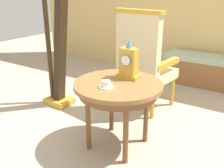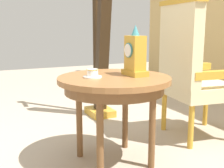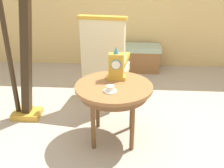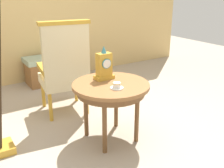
{
  "view_description": "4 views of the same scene",
  "coord_description": "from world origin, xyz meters",
  "px_view_note": "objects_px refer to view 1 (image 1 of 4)",
  "views": [
    {
      "loc": [
        1.04,
        -1.72,
        1.35
      ],
      "look_at": [
        -0.08,
        0.02,
        0.56
      ],
      "focal_mm": 40.84,
      "sensor_mm": 36.0,
      "label": 1
    },
    {
      "loc": [
        1.7,
        -0.86,
        0.92
      ],
      "look_at": [
        -0.03,
        -0.03,
        0.55
      ],
      "focal_mm": 46.46,
      "sensor_mm": 36.0,
      "label": 2
    },
    {
      "loc": [
        0.13,
        -2.24,
        1.62
      ],
      "look_at": [
        -0.01,
        0.01,
        0.59
      ],
      "focal_mm": 40.84,
      "sensor_mm": 36.0,
      "label": 3
    },
    {
      "loc": [
        -1.27,
        -2.05,
        1.47
      ],
      "look_at": [
        0.03,
        -0.03,
        0.59
      ],
      "focal_mm": 42.51,
      "sensor_mm": 36.0,
      "label": 4
    }
  ],
  "objects_px": {
    "teacup_left": "(106,85)",
    "armchair": "(143,60)",
    "harp": "(57,44)",
    "window_bench": "(200,69)",
    "side_table": "(118,91)",
    "mantel_clock": "(129,63)"
  },
  "relations": [
    {
      "from": "harp",
      "to": "window_bench",
      "type": "bearing_deg",
      "value": 53.32
    },
    {
      "from": "side_table",
      "to": "window_bench",
      "type": "bearing_deg",
      "value": 84.47
    },
    {
      "from": "side_table",
      "to": "window_bench",
      "type": "xyz_separation_m",
      "value": [
        0.19,
        1.98,
        -0.31
      ]
    },
    {
      "from": "mantel_clock",
      "to": "harp",
      "type": "relative_size",
      "value": 0.18
    },
    {
      "from": "armchair",
      "to": "window_bench",
      "type": "bearing_deg",
      "value": 74.16
    },
    {
      "from": "side_table",
      "to": "armchair",
      "type": "relative_size",
      "value": 0.66
    },
    {
      "from": "side_table",
      "to": "teacup_left",
      "type": "distance_m",
      "value": 0.17
    },
    {
      "from": "teacup_left",
      "to": "harp",
      "type": "height_order",
      "value": "harp"
    },
    {
      "from": "teacup_left",
      "to": "window_bench",
      "type": "xyz_separation_m",
      "value": [
        0.22,
        2.12,
        -0.4
      ]
    },
    {
      "from": "side_table",
      "to": "mantel_clock",
      "type": "xyz_separation_m",
      "value": [
        0.01,
        0.15,
        0.21
      ]
    },
    {
      "from": "side_table",
      "to": "mantel_clock",
      "type": "distance_m",
      "value": 0.25
    },
    {
      "from": "mantel_clock",
      "to": "window_bench",
      "type": "xyz_separation_m",
      "value": [
        0.18,
        1.83,
        -0.51
      ]
    },
    {
      "from": "harp",
      "to": "teacup_left",
      "type": "bearing_deg",
      "value": -26.38
    },
    {
      "from": "teacup_left",
      "to": "harp",
      "type": "xyz_separation_m",
      "value": [
        -1.0,
        0.49,
        0.12
      ]
    },
    {
      "from": "armchair",
      "to": "harp",
      "type": "relative_size",
      "value": 0.62
    },
    {
      "from": "teacup_left",
      "to": "armchair",
      "type": "distance_m",
      "value": 0.93
    },
    {
      "from": "armchair",
      "to": "harp",
      "type": "bearing_deg",
      "value": -153.84
    },
    {
      "from": "armchair",
      "to": "mantel_clock",
      "type": "bearing_deg",
      "value": -75.53
    },
    {
      "from": "teacup_left",
      "to": "harp",
      "type": "relative_size",
      "value": 0.07
    },
    {
      "from": "mantel_clock",
      "to": "armchair",
      "type": "xyz_separation_m",
      "value": [
        -0.16,
        0.63,
        -0.14
      ]
    },
    {
      "from": "mantel_clock",
      "to": "window_bench",
      "type": "height_order",
      "value": "mantel_clock"
    },
    {
      "from": "harp",
      "to": "window_bench",
      "type": "xyz_separation_m",
      "value": [
        1.21,
        1.63,
        -0.52
      ]
    }
  ]
}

